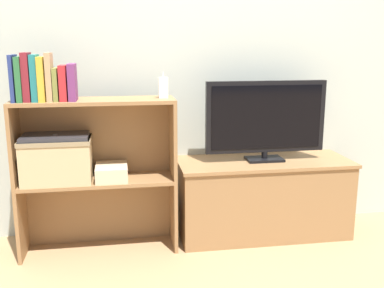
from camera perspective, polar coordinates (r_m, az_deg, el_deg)
ground_plane at (r=2.66m, az=0.48°, el=-13.58°), size 16.00×16.00×0.00m
wall_back at (r=2.81m, az=-1.01°, el=13.18°), size 10.00×0.05×2.40m
tv_stand at (r=2.85m, az=8.99°, el=-6.68°), size 1.06×0.42×0.48m
tv at (r=2.72m, az=9.36°, el=3.21°), size 0.73×0.14×0.48m
bookshelf_lower_tier at (r=2.70m, az=-11.67°, el=-7.22°), size 0.88×0.27×0.43m
bookshelf_upper_tier at (r=2.58m, az=-12.10°, el=2.01°), size 0.88×0.27×0.45m
book_navy at (r=2.51m, az=-21.69°, el=7.75°), size 0.02×0.15×0.24m
book_forest at (r=2.51m, az=-20.97°, el=7.69°), size 0.03×0.15×0.23m
book_maroon at (r=2.50m, az=-20.21°, el=7.97°), size 0.04×0.12×0.25m
book_teal at (r=2.49m, az=-19.28°, el=7.90°), size 0.03×0.13×0.24m
book_mustard at (r=2.49m, az=-18.47°, el=7.83°), size 0.03×0.15×0.23m
book_tan at (r=2.48m, az=-17.63°, el=8.11°), size 0.03×0.12×0.25m
book_olive at (r=2.48m, az=-16.87°, el=7.25°), size 0.02×0.12×0.17m
book_crimson at (r=2.47m, az=-15.99°, el=7.45°), size 0.04×0.13×0.19m
book_plum at (r=2.47m, az=-14.94°, el=7.59°), size 0.04×0.14×0.19m
baby_monitor at (r=2.50m, az=-3.67°, el=7.18°), size 0.05×0.04×0.14m
storage_basket_left at (r=2.57m, az=-16.79°, el=-1.75°), size 0.38×0.23×0.24m
laptop at (r=2.54m, az=-16.96°, el=0.92°), size 0.35×0.22×0.02m
magazine_stack at (r=2.57m, az=-10.16°, el=-3.51°), size 0.18×0.23×0.08m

